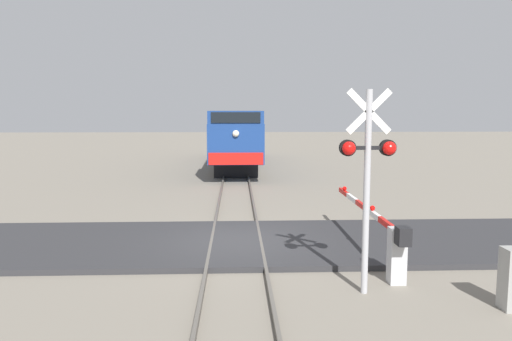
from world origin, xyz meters
TOP-DOWN VIEW (x-y plane):
  - ground_plane at (0.00, 0.00)m, footprint 160.00×160.00m
  - rail_track_left at (-0.72, 0.00)m, footprint 0.08×80.00m
  - rail_track_right at (0.72, 0.00)m, footprint 0.08×80.00m
  - road_surface at (0.00, 0.00)m, footprint 36.00×5.00m
  - locomotive at (0.00, 20.65)m, footprint 3.05×18.70m
  - crossing_signal at (2.74, -3.89)m, footprint 1.18×0.33m
  - crossing_gate at (3.62, -2.43)m, footprint 0.36×6.56m

SIDE VIEW (x-z plane):
  - ground_plane at x=0.00m, z-range 0.00..0.00m
  - road_surface at x=0.00m, z-range 0.00..0.15m
  - rail_track_left at x=-0.72m, z-range 0.00..0.15m
  - rail_track_right at x=0.72m, z-range 0.00..0.15m
  - crossing_gate at x=3.62m, z-range 0.18..1.57m
  - locomotive at x=0.00m, z-range 0.05..3.97m
  - crossing_signal at x=2.74m, z-range 0.55..4.90m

